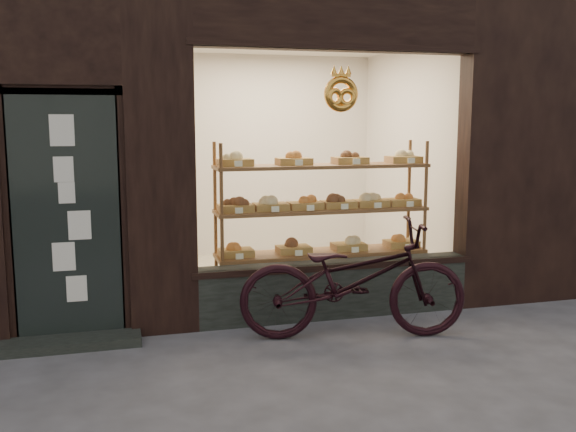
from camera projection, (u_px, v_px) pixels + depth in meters
name	position (u px, v px, depth m)	size (l,w,h in m)	color
ground	(379.00, 417.00, 4.18)	(90.00, 90.00, 0.00)	#3F3E41
display_shelf	(322.00, 222.00, 6.59)	(2.20, 0.45, 1.70)	brown
bicycle	(353.00, 280.00, 5.63)	(0.70, 2.00, 1.05)	black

